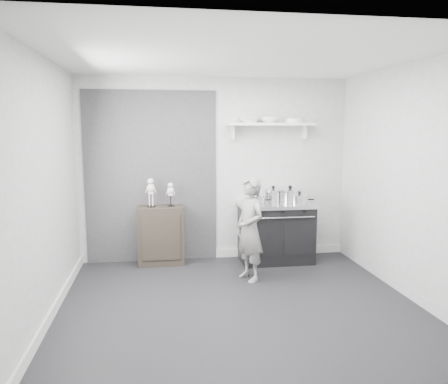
{
  "coord_description": "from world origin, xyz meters",
  "views": [
    {
      "loc": [
        -0.87,
        -4.63,
        1.97
      ],
      "look_at": [
        -0.01,
        0.95,
        1.13
      ],
      "focal_mm": 35.0,
      "sensor_mm": 36.0,
      "label": 1
    }
  ],
  "objects": [
    {
      "name": "side_cabinet",
      "position": [
        -0.83,
        1.61,
        0.42
      ],
      "size": [
        0.65,
        0.38,
        0.85
      ],
      "primitive_type": "cube",
      "color": "black",
      "rests_on": "ground"
    },
    {
      "name": "room_shell",
      "position": [
        -0.09,
        0.15,
        1.64
      ],
      "size": [
        4.02,
        3.62,
        2.71
      ],
      "color": "#A5A5A3",
      "rests_on": "ground"
    },
    {
      "name": "pot_front_left",
      "position": [
        0.55,
        1.39,
        0.95
      ],
      "size": [
        0.32,
        0.23,
        0.18
      ],
      "color": "silver",
      "rests_on": "stove"
    },
    {
      "name": "skeleton_full",
      "position": [
        -0.96,
        1.61,
        1.08
      ],
      "size": [
        0.13,
        0.09,
        0.47
      ],
      "primitive_type": null,
      "color": "beige",
      "rests_on": "side_cabinet"
    },
    {
      "name": "pot_back_right",
      "position": [
        1.1,
        1.61,
        0.97
      ],
      "size": [
        0.42,
        0.34,
        0.24
      ],
      "color": "silver",
      "rests_on": "stove"
    },
    {
      "name": "skeleton_torso",
      "position": [
        -0.68,
        1.61,
        1.04
      ],
      "size": [
        0.11,
        0.07,
        0.39
      ],
      "primitive_type": null,
      "color": "beige",
      "rests_on": "side_cabinet"
    },
    {
      "name": "bowl_large",
      "position": [
        0.48,
        1.67,
        2.08
      ],
      "size": [
        0.29,
        0.29,
        0.07
      ],
      "primitive_type": "imported",
      "color": "white",
      "rests_on": "wall_shelf"
    },
    {
      "name": "wall_shelf",
      "position": [
        0.8,
        1.68,
        2.01
      ],
      "size": [
        1.3,
        0.26,
        0.24
      ],
      "color": "white",
      "rests_on": "room_shell"
    },
    {
      "name": "ground",
      "position": [
        0.0,
        0.0,
        0.0
      ],
      "size": [
        4.0,
        4.0,
        0.0
      ],
      "primitive_type": "plane",
      "color": "black",
      "rests_on": "ground"
    },
    {
      "name": "plate_stack",
      "position": [
        1.15,
        1.67,
        2.07
      ],
      "size": [
        0.26,
        0.26,
        0.06
      ],
      "primitive_type": "cylinder",
      "color": "white",
      "rests_on": "wall_shelf"
    },
    {
      "name": "pot_front_right",
      "position": [
        1.14,
        1.3,
        0.95
      ],
      "size": [
        0.35,
        0.27,
        0.19
      ],
      "color": "silver",
      "rests_on": "stove"
    },
    {
      "name": "pot_back_left",
      "position": [
        0.84,
        1.61,
        0.97
      ],
      "size": [
        0.38,
        0.29,
        0.23
      ],
      "color": "silver",
      "rests_on": "stove"
    },
    {
      "name": "bowl_small",
      "position": [
        0.78,
        1.67,
        2.08
      ],
      "size": [
        0.26,
        0.26,
        0.08
      ],
      "primitive_type": "imported",
      "color": "white",
      "rests_on": "wall_shelf"
    },
    {
      "name": "stove",
      "position": [
        0.85,
        1.48,
        0.44
      ],
      "size": [
        1.1,
        0.69,
        0.88
      ],
      "color": "black",
      "rests_on": "ground"
    },
    {
      "name": "child",
      "position": [
        0.3,
        0.74,
        0.67
      ],
      "size": [
        0.48,
        0.58,
        1.35
      ],
      "primitive_type": "imported",
      "rotation": [
        0.0,
        0.0,
        -1.19
      ],
      "color": "gray",
      "rests_on": "ground"
    }
  ]
}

